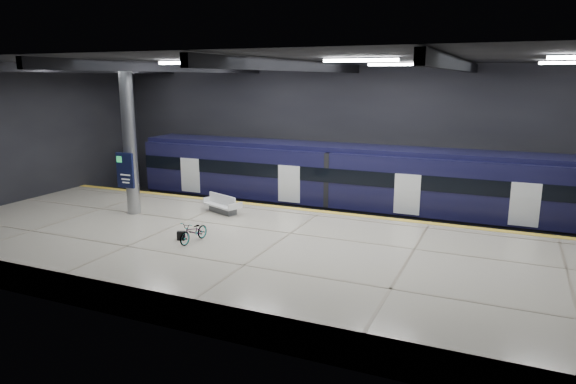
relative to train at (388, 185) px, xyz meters
The scene contains 10 objects.
ground 6.39m from the train, 114.59° to the right, with size 30.00×30.00×0.00m, color black.
room_shell 7.06m from the train, 114.61° to the right, with size 30.10×16.10×8.05m.
platform 8.52m from the train, 107.46° to the right, with size 30.00×11.00×1.10m, color beige.
safety_strip 3.84m from the train, 132.49° to the right, with size 30.00×0.40×0.01m, color yellow.
rails 3.20m from the train, behind, with size 30.00×1.52×0.16m.
train is the anchor object (origin of this frame).
bench 8.29m from the train, 144.42° to the right, with size 2.14×1.50×0.87m.
bicycle 10.60m from the train, 121.16° to the right, with size 0.55×1.58×0.83m, color #99999E.
pannier_bag 10.93m from the train, 123.86° to the right, with size 0.30×0.18×0.35m, color black.
info_column 12.61m from the train, 148.19° to the right, with size 0.90×0.78×6.90m.
Camera 1 is at (7.94, -19.46, 7.30)m, focal length 32.00 mm.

